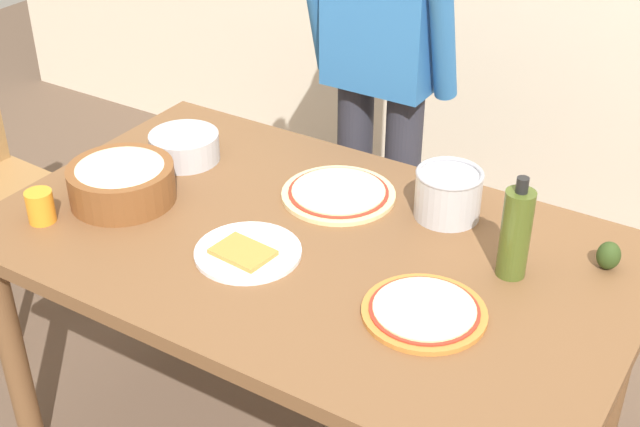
{
  "coord_description": "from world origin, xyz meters",
  "views": [
    {
      "loc": [
        0.97,
        -1.5,
        1.94
      ],
      "look_at": [
        0.0,
        0.05,
        0.81
      ],
      "focal_mm": 48.57,
      "sensor_mm": 36.0,
      "label": 1
    }
  ],
  "objects_px": {
    "popcorn_bowl": "(121,180)",
    "pizza_raw_on_board": "(338,194)",
    "pizza_cooked_on_tray": "(424,311)",
    "steel_pot": "(448,193)",
    "cup_orange": "(40,206)",
    "plate_with_slice": "(247,252)",
    "mixing_bowl_steel": "(185,147)",
    "person_cook": "(382,58)",
    "avocado": "(609,255)",
    "dining_table": "(310,270)",
    "olive_oil_bottle": "(516,233)"
  },
  "relations": [
    {
      "from": "cup_orange",
      "to": "mixing_bowl_steel",
      "type": "bearing_deg",
      "value": 78.07
    },
    {
      "from": "dining_table",
      "to": "pizza_cooked_on_tray",
      "type": "bearing_deg",
      "value": -17.7
    },
    {
      "from": "dining_table",
      "to": "avocado",
      "type": "bearing_deg",
      "value": 22.15
    },
    {
      "from": "pizza_cooked_on_tray",
      "to": "steel_pot",
      "type": "relative_size",
      "value": 1.59
    },
    {
      "from": "mixing_bowl_steel",
      "to": "cup_orange",
      "type": "height_order",
      "value": "cup_orange"
    },
    {
      "from": "popcorn_bowl",
      "to": "person_cook",
      "type": "bearing_deg",
      "value": 69.96
    },
    {
      "from": "person_cook",
      "to": "plate_with_slice",
      "type": "xyz_separation_m",
      "value": [
        0.12,
        -0.89,
        -0.17
      ]
    },
    {
      "from": "pizza_raw_on_board",
      "to": "pizza_cooked_on_tray",
      "type": "height_order",
      "value": "same"
    },
    {
      "from": "pizza_raw_on_board",
      "to": "person_cook",
      "type": "bearing_deg",
      "value": 107.16
    },
    {
      "from": "steel_pot",
      "to": "cup_orange",
      "type": "xyz_separation_m",
      "value": [
        -0.87,
        -0.57,
        -0.02
      ]
    },
    {
      "from": "olive_oil_bottle",
      "to": "avocado",
      "type": "xyz_separation_m",
      "value": [
        0.18,
        0.14,
        -0.08
      ]
    },
    {
      "from": "person_cook",
      "to": "pizza_cooked_on_tray",
      "type": "height_order",
      "value": "person_cook"
    },
    {
      "from": "popcorn_bowl",
      "to": "olive_oil_bottle",
      "type": "distance_m",
      "value": 1.03
    },
    {
      "from": "dining_table",
      "to": "pizza_cooked_on_tray",
      "type": "height_order",
      "value": "pizza_cooked_on_tray"
    },
    {
      "from": "mixing_bowl_steel",
      "to": "avocado",
      "type": "xyz_separation_m",
      "value": [
        1.19,
        0.1,
        -0.01
      ]
    },
    {
      "from": "pizza_raw_on_board",
      "to": "pizza_cooked_on_tray",
      "type": "distance_m",
      "value": 0.54
    },
    {
      "from": "mixing_bowl_steel",
      "to": "avocado",
      "type": "distance_m",
      "value": 1.2
    },
    {
      "from": "olive_oil_bottle",
      "to": "avocado",
      "type": "bearing_deg",
      "value": 37.57
    },
    {
      "from": "mixing_bowl_steel",
      "to": "avocado",
      "type": "height_order",
      "value": "mixing_bowl_steel"
    },
    {
      "from": "pizza_raw_on_board",
      "to": "plate_with_slice",
      "type": "distance_m",
      "value": 0.36
    },
    {
      "from": "dining_table",
      "to": "cup_orange",
      "type": "height_order",
      "value": "cup_orange"
    },
    {
      "from": "popcorn_bowl",
      "to": "cup_orange",
      "type": "xyz_separation_m",
      "value": [
        -0.1,
        -0.19,
        -0.02
      ]
    },
    {
      "from": "dining_table",
      "to": "steel_pot",
      "type": "bearing_deg",
      "value": 49.77
    },
    {
      "from": "plate_with_slice",
      "to": "mixing_bowl_steel",
      "type": "bearing_deg",
      "value": 145.4
    },
    {
      "from": "pizza_cooked_on_tray",
      "to": "mixing_bowl_steel",
      "type": "bearing_deg",
      "value": 162.38
    },
    {
      "from": "steel_pot",
      "to": "popcorn_bowl",
      "type": "bearing_deg",
      "value": -153.48
    },
    {
      "from": "mixing_bowl_steel",
      "to": "steel_pot",
      "type": "relative_size",
      "value": 1.15
    },
    {
      "from": "pizza_cooked_on_tray",
      "to": "steel_pot",
      "type": "distance_m",
      "value": 0.43
    },
    {
      "from": "person_cook",
      "to": "popcorn_bowl",
      "type": "xyz_separation_m",
      "value": [
        -0.31,
        -0.85,
        -0.12
      ]
    },
    {
      "from": "popcorn_bowl",
      "to": "cup_orange",
      "type": "height_order",
      "value": "popcorn_bowl"
    },
    {
      "from": "person_cook",
      "to": "olive_oil_bottle",
      "type": "xyz_separation_m",
      "value": [
        0.69,
        -0.63,
        -0.07
      ]
    },
    {
      "from": "dining_table",
      "to": "pizza_raw_on_board",
      "type": "xyz_separation_m",
      "value": [
        -0.05,
        0.22,
        0.1
      ]
    },
    {
      "from": "plate_with_slice",
      "to": "mixing_bowl_steel",
      "type": "distance_m",
      "value": 0.54
    },
    {
      "from": "steel_pot",
      "to": "plate_with_slice",
      "type": "bearing_deg",
      "value": -128.32
    },
    {
      "from": "pizza_cooked_on_tray",
      "to": "popcorn_bowl",
      "type": "bearing_deg",
      "value": 178.65
    },
    {
      "from": "popcorn_bowl",
      "to": "pizza_raw_on_board",
      "type": "bearing_deg",
      "value": 33.53
    },
    {
      "from": "pizza_cooked_on_tray",
      "to": "plate_with_slice",
      "type": "relative_size",
      "value": 1.06
    },
    {
      "from": "pizza_raw_on_board",
      "to": "pizza_cooked_on_tray",
      "type": "relative_size",
      "value": 1.11
    },
    {
      "from": "pizza_raw_on_board",
      "to": "steel_pot",
      "type": "distance_m",
      "value": 0.3
    },
    {
      "from": "dining_table",
      "to": "pizza_raw_on_board",
      "type": "height_order",
      "value": "pizza_raw_on_board"
    },
    {
      "from": "person_cook",
      "to": "steel_pot",
      "type": "xyz_separation_m",
      "value": [
        0.45,
        -0.47,
        -0.11
      ]
    },
    {
      "from": "person_cook",
      "to": "mixing_bowl_steel",
      "type": "xyz_separation_m",
      "value": [
        -0.32,
        -0.59,
        -0.14
      ]
    },
    {
      "from": "person_cook",
      "to": "popcorn_bowl",
      "type": "relative_size",
      "value": 5.79
    },
    {
      "from": "pizza_cooked_on_tray",
      "to": "avocado",
      "type": "xyz_separation_m",
      "value": [
        0.29,
        0.39,
        0.03
      ]
    },
    {
      "from": "mixing_bowl_steel",
      "to": "dining_table",
      "type": "bearing_deg",
      "value": -17.56
    },
    {
      "from": "plate_with_slice",
      "to": "avocado",
      "type": "xyz_separation_m",
      "value": [
        0.75,
        0.4,
        0.03
      ]
    },
    {
      "from": "steel_pot",
      "to": "cup_orange",
      "type": "relative_size",
      "value": 2.04
    },
    {
      "from": "cup_orange",
      "to": "person_cook",
      "type": "bearing_deg",
      "value": 68.28
    },
    {
      "from": "avocado",
      "to": "pizza_raw_on_board",
      "type": "bearing_deg",
      "value": -175.99
    },
    {
      "from": "olive_oil_bottle",
      "to": "cup_orange",
      "type": "xyz_separation_m",
      "value": [
        -1.1,
        -0.41,
        -0.07
      ]
    }
  ]
}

